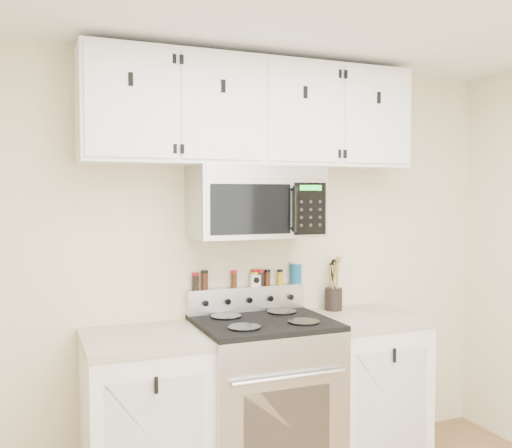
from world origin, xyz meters
The scene contains 16 objects.
back_wall centered at (0.00, 1.75, 1.25)m, with size 3.50×0.01×2.50m, color beige.
range centered at (0.00, 1.43, 0.49)m, with size 0.76×0.65×1.10m.
base_cabinet_left centered at (-0.69, 1.45, 0.46)m, with size 0.64×0.62×0.92m.
base_cabinet_right centered at (0.69, 1.45, 0.46)m, with size 0.64×0.62×0.92m.
microwave centered at (0.00, 1.55, 1.63)m, with size 0.76×0.44×0.42m.
upper_cabinets centered at (0.00, 1.58, 2.15)m, with size 2.00×0.35×0.62m.
utensil_crock centered at (0.58, 1.65, 1.00)m, with size 0.11×0.11×0.33m.
kitchen_timer centered at (0.06, 1.71, 1.14)m, with size 0.06×0.05×0.07m, color white.
salt_canister centered at (0.34, 1.71, 1.17)m, with size 0.08×0.08×0.14m.
spice_jar_0 centered at (-0.33, 1.71, 1.15)m, with size 0.04×0.04×0.10m.
spice_jar_1 centered at (-0.27, 1.71, 1.16)m, with size 0.04×0.04×0.11m.
spice_jar_2 centered at (-0.08, 1.71, 1.15)m, with size 0.04×0.04×0.10m.
spice_jar_3 centered at (0.06, 1.71, 1.15)m, with size 0.05×0.05×0.11m.
spice_jar_4 centered at (0.10, 1.71, 1.15)m, with size 0.05×0.05×0.10m.
spice_jar_5 centered at (0.14, 1.71, 1.15)m, with size 0.04×0.04×0.10m.
spice_jar_6 centered at (0.23, 1.71, 1.15)m, with size 0.04×0.04×0.10m.
Camera 1 is at (-1.25, -1.57, 1.67)m, focal length 40.00 mm.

